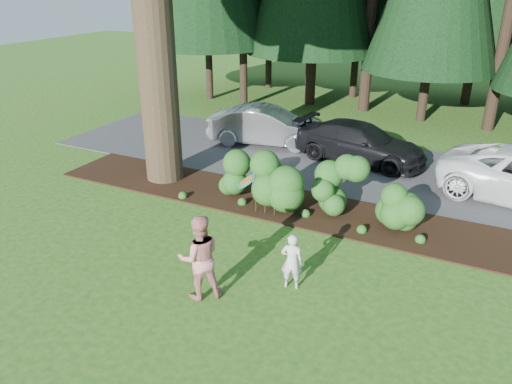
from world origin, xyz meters
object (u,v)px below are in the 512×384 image
at_px(adult, 199,257).
at_px(child, 292,261).
at_px(car_silver_wagon, 267,126).
at_px(car_dark_suv, 360,143).
at_px(frisbee, 247,181).

bearing_deg(adult, child, 175.74).
height_order(car_silver_wagon, car_dark_suv, car_silver_wagon).
bearing_deg(car_silver_wagon, child, -162.32).
relative_size(car_dark_suv, adult, 2.54).
distance_m(car_dark_suv, child, 8.75).
bearing_deg(car_dark_suv, car_silver_wagon, 94.20).
xyz_separation_m(car_silver_wagon, child, (4.86, -8.95, -0.14)).
bearing_deg(child, frisbee, -19.11).
distance_m(car_dark_suv, adult, 9.93).
xyz_separation_m(car_dark_suv, child, (0.91, -8.70, -0.08)).
xyz_separation_m(child, frisbee, (-1.15, 0.07, 1.69)).
bearing_deg(frisbee, adult, -111.02).
xyz_separation_m(car_silver_wagon, adult, (3.22, -10.15, 0.17)).
distance_m(car_dark_suv, frisbee, 8.79).
height_order(car_silver_wagon, frisbee, frisbee).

